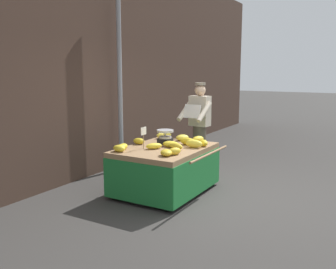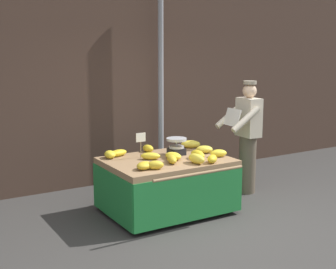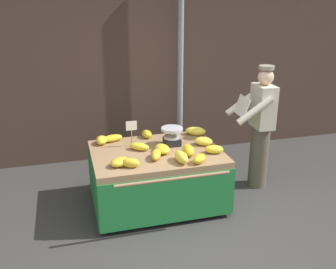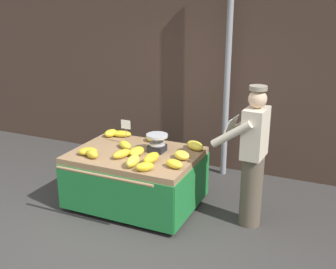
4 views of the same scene
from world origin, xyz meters
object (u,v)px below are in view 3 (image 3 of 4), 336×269
street_pole (181,58)px  banana_bunch_5 (120,162)px  price_sign (131,128)px  banana_bunch_9 (203,141)px  banana_bunch_2 (147,134)px  banana_bunch_8 (102,140)px  banana_bunch_4 (196,131)px  banana_cart (156,165)px  banana_bunch_11 (188,150)px  banana_bunch_13 (112,138)px  vendor_person (260,127)px  banana_bunch_10 (214,149)px  banana_bunch_7 (162,149)px  banana_bunch_0 (156,155)px  banana_bunch_3 (131,163)px  banana_bunch_12 (199,159)px  weighing_scale (172,136)px  banana_bunch_6 (181,157)px  banana_bunch_1 (139,147)px

street_pole → banana_bunch_5: 2.36m
price_sign → banana_bunch_9: (0.90, -0.20, -0.19)m
banana_bunch_2 → banana_bunch_8: (-0.62, -0.07, 0.00)m
banana_bunch_2 → banana_bunch_4: 0.68m
banana_cart → banana_bunch_11: bearing=-32.7°
banana_bunch_13 → vendor_person: size_ratio=0.17×
price_sign → banana_bunch_10: size_ratio=1.47×
banana_bunch_4 → banana_bunch_7: 0.78m
banana_cart → banana_bunch_7: 0.26m
banana_bunch_9 → banana_bunch_2: bearing=144.2°
banana_bunch_0 → banana_bunch_3: (-0.33, -0.16, 0.00)m
banana_bunch_0 → banana_bunch_12: bearing=-29.3°
banana_bunch_4 → banana_bunch_13: bearing=177.1°
banana_bunch_9 → vendor_person: vendor_person is taller
street_pole → banana_bunch_4: 1.35m
banana_bunch_8 → banana_bunch_4: bearing=-0.3°
weighing_scale → banana_bunch_0: 0.49m
banana_bunch_3 → banana_bunch_8: (-0.23, 0.82, -0.00)m
weighing_scale → banana_bunch_6: bearing=-95.0°
banana_bunch_6 → banana_bunch_8: bearing=134.5°
banana_bunch_0 → banana_bunch_13: banana_bunch_0 is taller
banana_bunch_13 → banana_bunch_1: bearing=-53.8°
banana_bunch_1 → street_pole: bearing=55.1°
banana_bunch_7 → banana_bunch_9: bearing=9.8°
price_sign → banana_bunch_11: size_ratio=1.18×
banana_bunch_5 → banana_bunch_7: bearing=23.9°
banana_bunch_9 → banana_bunch_13: size_ratio=0.82×
street_pole → banana_cart: bearing=-117.5°
street_pole → banana_bunch_4: (-0.10, -1.04, -0.86)m
banana_bunch_2 → banana_bunch_11: size_ratio=0.70×
vendor_person → banana_bunch_5: bearing=-167.7°
banana_bunch_6 → banana_bunch_12: bearing=-20.7°
street_pole → banana_bunch_9: 1.68m
banana_bunch_12 → banana_bunch_0: bearing=150.7°
banana_bunch_10 → banana_bunch_11: size_ratio=0.80×
weighing_scale → banana_bunch_9: 0.41m
banana_bunch_6 → banana_bunch_11: size_ratio=0.96×
banana_bunch_8 → banana_bunch_11: banana_bunch_11 is taller
banana_bunch_9 → street_pole: bearing=85.0°
banana_bunch_3 → banana_bunch_10: banana_bunch_3 is taller
street_pole → banana_cart: 1.99m
banana_bunch_8 → banana_bunch_12: (1.02, -0.91, 0.00)m
banana_bunch_4 → banana_bunch_11: (-0.32, -0.64, 0.00)m
street_pole → banana_bunch_12: size_ratio=15.12×
price_sign → banana_bunch_12: (0.65, -0.72, -0.20)m
banana_bunch_2 → banana_bunch_12: bearing=-67.8°
banana_cart → vendor_person: size_ratio=0.95×
banana_bunch_13 → banana_bunch_5: bearing=-91.7°
banana_bunch_0 → vendor_person: (1.55, 0.35, 0.09)m
banana_bunch_5 → banana_bunch_6: 0.71m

